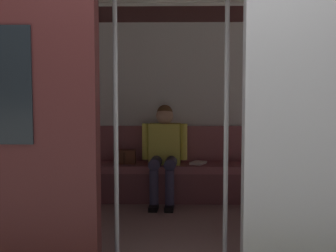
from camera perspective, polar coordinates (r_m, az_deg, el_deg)
train_car at (r=3.97m, az=-0.33°, el=7.71°), size 6.40×2.81×2.34m
bench_seat at (r=5.12m, az=0.70°, el=-6.47°), size 2.86×0.44×0.46m
person_seated at (r=5.02m, az=-0.53°, el=-2.92°), size 0.55×0.69×1.19m
handbag at (r=5.17m, az=-5.94°, el=-4.23°), size 0.26×0.15×0.17m
book at (r=5.14m, az=4.17°, el=-5.06°), size 0.23×0.26×0.03m
grab_pole_door at (r=3.18m, az=-7.17°, el=0.40°), size 0.04×0.04×2.20m
grab_pole_far at (r=3.17m, az=7.99°, el=0.39°), size 0.04×0.04×2.20m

